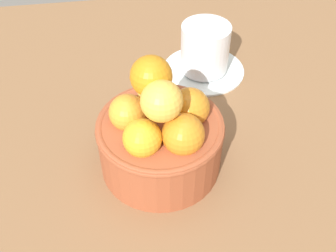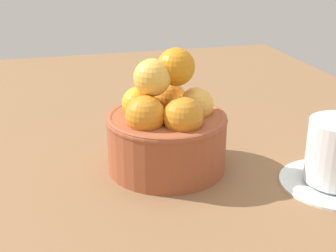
% 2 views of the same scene
% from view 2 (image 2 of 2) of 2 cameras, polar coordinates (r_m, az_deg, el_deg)
% --- Properties ---
extents(ground_plane, '(1.27, 0.87, 0.04)m').
position_cam_2_polar(ground_plane, '(0.60, -0.15, -6.80)').
color(ground_plane, brown).
extents(terracotta_bowl, '(0.15, 0.15, 0.15)m').
position_cam_2_polar(terracotta_bowl, '(0.57, -0.18, -0.28)').
color(terracotta_bowl, '#9E4C2D').
rests_on(terracotta_bowl, ground_plane).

